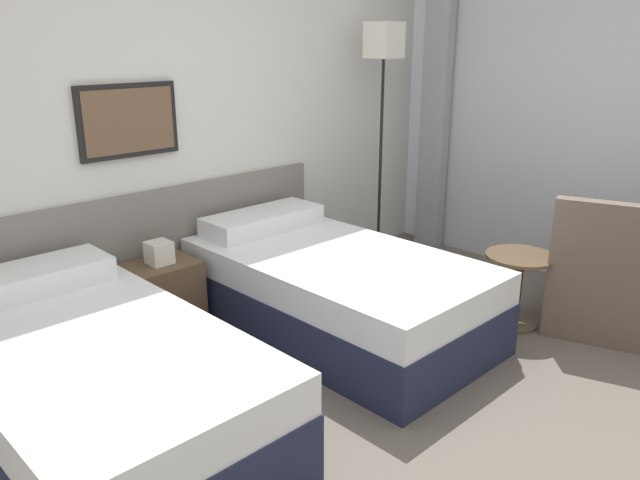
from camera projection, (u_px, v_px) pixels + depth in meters
ground_plane at (414, 415)px, 3.12m from camera, size 16.00×16.00×0.00m
wall_headboard at (178, 118)px, 4.04m from camera, size 10.00×0.10×2.70m
bed_near_door at (93, 384)px, 2.89m from camera, size 1.07×1.92×0.65m
bed_near_window at (335, 290)px, 3.95m from camera, size 1.07×1.92×0.65m
nightstand at (163, 296)px, 3.93m from camera, size 0.43×0.34×0.60m
floor_lamp at (383, 64)px, 4.75m from camera, size 0.24×0.24×1.91m
side_table at (519, 276)px, 3.99m from camera, size 0.45×0.45×0.48m
armchair at (609, 283)px, 4.02m from camera, size 1.00×0.93×0.89m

